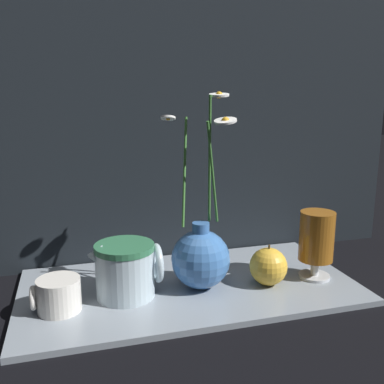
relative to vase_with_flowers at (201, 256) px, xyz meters
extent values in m
plane|color=black|center=(-0.02, 0.02, -0.08)|extent=(6.00, 6.00, 0.00)
cube|color=gray|center=(-0.02, 0.02, -0.07)|extent=(0.69, 0.35, 0.01)
cube|color=black|center=(-0.02, 0.21, 0.47)|extent=(1.19, 0.02, 1.10)
sphere|color=#3F72B7|center=(0.00, 0.00, -0.01)|extent=(0.12, 0.12, 0.12)
cylinder|color=#3F72B7|center=(0.00, 0.00, 0.05)|extent=(0.04, 0.04, 0.03)
cylinder|color=#3D7A33|center=(-0.03, 0.01, 0.17)|extent=(0.03, 0.07, 0.21)
cylinder|color=white|center=(-0.06, 0.02, 0.28)|extent=(0.04, 0.04, 0.01)
sphere|color=gold|center=(-0.06, 0.02, 0.28)|extent=(0.01, 0.01, 0.01)
cylinder|color=#3D7A33|center=(0.02, -0.01, 0.20)|extent=(0.02, 0.04, 0.25)
cylinder|color=white|center=(0.03, -0.01, 0.32)|extent=(0.05, 0.05, 0.01)
sphere|color=gold|center=(0.03, -0.01, 0.32)|extent=(0.01, 0.01, 0.01)
cylinder|color=#3D7A33|center=(0.02, -0.02, 0.17)|extent=(0.04, 0.04, 0.20)
cylinder|color=white|center=(0.04, -0.03, 0.27)|extent=(0.06, 0.06, 0.01)
sphere|color=gold|center=(0.04, -0.03, 0.27)|extent=(0.01, 0.01, 0.01)
cylinder|color=silver|center=(-0.28, -0.02, -0.04)|extent=(0.08, 0.08, 0.06)
torus|color=silver|center=(-0.32, -0.02, -0.04)|extent=(0.01, 0.04, 0.04)
cylinder|color=silver|center=(-0.15, 0.00, -0.01)|extent=(0.11, 0.11, 0.11)
cylinder|color=#33724C|center=(-0.15, 0.00, 0.03)|extent=(0.12, 0.12, 0.01)
torus|color=silver|center=(-0.09, 0.00, -0.01)|extent=(0.01, 0.08, 0.08)
cone|color=silver|center=(-0.20, 0.00, 0.03)|extent=(0.04, 0.03, 0.04)
cylinder|color=silver|center=(0.25, -0.02, -0.06)|extent=(0.07, 0.07, 0.01)
cylinder|color=silver|center=(0.25, -0.02, -0.04)|extent=(0.02, 0.02, 0.03)
cylinder|color=#935619|center=(0.25, -0.02, 0.03)|extent=(0.07, 0.07, 0.11)
sphere|color=gold|center=(0.14, -0.03, -0.03)|extent=(0.08, 0.08, 0.08)
cylinder|color=#4C3819|center=(0.14, -0.03, 0.02)|extent=(0.00, 0.00, 0.01)
camera|label=1|loc=(-0.24, -0.79, 0.32)|focal=40.00mm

